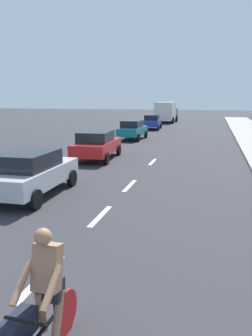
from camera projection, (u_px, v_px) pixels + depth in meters
The scene contains 11 objects.
ground_plane at pixel (156, 158), 19.01m from camera, with size 160.00×160.00×0.00m, color #2D2D33.
lane_stripe_2 at pixel (41, 278), 6.38m from camera, with size 0.16×1.80×0.01m, color white.
lane_stripe_3 at pixel (100, 216), 9.71m from camera, with size 0.16×1.80×0.01m, color white.
lane_stripe_4 at pixel (130, 186), 13.07m from camera, with size 0.16×1.80×0.01m, color white.
lane_stripe_5 at pixel (153, 162), 17.94m from camera, with size 0.16×1.80×0.01m, color white.
cyclist at pixel (41, 304), 4.20m from camera, with size 0.62×1.71×1.82m.
parked_car_silver at pixel (31, 172), 11.62m from camera, with size 2.02×4.26×1.57m.
parked_car_red at pixel (97, 144), 18.59m from camera, with size 2.22×4.45×1.57m.
parked_car_teal at pixel (132, 129), 27.45m from camera, with size 1.93×3.95×1.57m.
parked_car_blue at pixel (152, 122), 36.43m from camera, with size 2.02×4.03×1.57m.
delivery_truck at pixel (166, 112), 46.34m from camera, with size 2.77×6.28×2.80m.
Camera 1 is at (3.03, 1.44, 3.36)m, focal length 35.77 mm.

